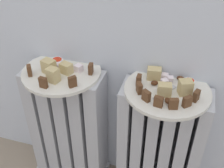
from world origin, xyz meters
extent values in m
cube|color=#B2B2B7|center=(-0.19, 0.28, 0.01)|extent=(0.32, 0.13, 0.03)
cube|color=#B2B2B7|center=(-0.32, 0.28, 0.29)|extent=(0.05, 0.13, 0.53)
cube|color=#B2B2B7|center=(-0.26, 0.28, 0.29)|extent=(0.05, 0.13, 0.53)
cube|color=#B2B2B7|center=(-0.19, 0.28, 0.29)|extent=(0.05, 0.13, 0.53)
cube|color=#B2B2B7|center=(-0.13, 0.28, 0.29)|extent=(0.05, 0.13, 0.53)
cube|color=#B2B2B7|center=(-0.06, 0.28, 0.29)|extent=(0.05, 0.13, 0.53)
cube|color=#B2B2B7|center=(0.06, 0.28, 0.29)|extent=(0.04, 0.13, 0.53)
cube|color=#B2B2B7|center=(0.11, 0.28, 0.29)|extent=(0.04, 0.13, 0.53)
cube|color=#B2B2B7|center=(0.17, 0.28, 0.29)|extent=(0.04, 0.13, 0.53)
cube|color=#B2B2B7|center=(0.22, 0.28, 0.29)|extent=(0.04, 0.13, 0.53)
cube|color=#B2B2B7|center=(0.27, 0.28, 0.29)|extent=(0.04, 0.13, 0.53)
cube|color=#B2B2B7|center=(0.33, 0.28, 0.29)|extent=(0.04, 0.13, 0.53)
cylinder|color=silver|center=(-0.19, 0.28, 0.56)|extent=(0.29, 0.29, 0.01)
cylinder|color=silver|center=(0.19, 0.28, 0.56)|extent=(0.29, 0.29, 0.01)
cube|color=#56351E|center=(-0.29, 0.22, 0.59)|extent=(0.03, 0.03, 0.04)
cube|color=#56351E|center=(-0.21, 0.17, 0.59)|extent=(0.03, 0.02, 0.04)
cube|color=#56351E|center=(-0.11, 0.20, 0.59)|extent=(0.03, 0.03, 0.04)
cube|color=#56351E|center=(-0.08, 0.29, 0.59)|extent=(0.02, 0.03, 0.04)
cube|color=tan|center=(-0.19, 0.21, 0.59)|extent=(0.05, 0.04, 0.05)
cube|color=tan|center=(-0.23, 0.26, 0.59)|extent=(0.05, 0.05, 0.05)
cube|color=tan|center=(-0.17, 0.27, 0.59)|extent=(0.05, 0.04, 0.04)
cube|color=white|center=(-0.13, 0.30, 0.58)|extent=(0.03, 0.03, 0.02)
cube|color=white|center=(-0.20, 0.29, 0.58)|extent=(0.03, 0.03, 0.02)
ellipsoid|color=#4C2814|center=(-0.27, 0.29, 0.58)|extent=(0.02, 0.03, 0.01)
ellipsoid|color=#4C2814|center=(-0.19, 0.32, 0.58)|extent=(0.03, 0.03, 0.02)
cylinder|color=white|center=(-0.23, 0.32, 0.58)|extent=(0.04, 0.04, 0.02)
cylinder|color=red|center=(-0.23, 0.32, 0.59)|extent=(0.04, 0.04, 0.01)
cube|color=#56351E|center=(0.10, 0.28, 0.59)|extent=(0.02, 0.03, 0.04)
cube|color=#56351E|center=(0.11, 0.23, 0.59)|extent=(0.03, 0.03, 0.04)
cube|color=#56351E|center=(0.14, 0.20, 0.59)|extent=(0.03, 0.03, 0.04)
cube|color=#56351E|center=(0.18, 0.18, 0.59)|extent=(0.03, 0.02, 0.04)
cube|color=#56351E|center=(0.22, 0.19, 0.59)|extent=(0.03, 0.02, 0.04)
cube|color=#56351E|center=(0.26, 0.21, 0.59)|extent=(0.03, 0.03, 0.04)
cube|color=#56351E|center=(0.29, 0.25, 0.59)|extent=(0.02, 0.03, 0.04)
cube|color=tan|center=(0.19, 0.24, 0.59)|extent=(0.05, 0.04, 0.04)
cube|color=tan|center=(0.14, 0.33, 0.59)|extent=(0.05, 0.04, 0.04)
cube|color=tan|center=(0.25, 0.27, 0.59)|extent=(0.05, 0.05, 0.05)
cube|color=white|center=(0.18, 0.30, 0.58)|extent=(0.03, 0.03, 0.02)
cube|color=white|center=(0.18, 0.33, 0.58)|extent=(0.02, 0.02, 0.02)
cube|color=white|center=(0.20, 0.32, 0.58)|extent=(0.02, 0.02, 0.02)
ellipsoid|color=#4C2814|center=(0.19, 0.37, 0.58)|extent=(0.03, 0.03, 0.02)
ellipsoid|color=#4C2814|center=(0.20, 0.21, 0.58)|extent=(0.03, 0.03, 0.02)
ellipsoid|color=#4C2814|center=(0.15, 0.29, 0.58)|extent=(0.03, 0.02, 0.02)
ellipsoid|color=#4C2814|center=(0.23, 0.34, 0.58)|extent=(0.03, 0.02, 0.02)
cylinder|color=white|center=(0.26, 0.32, 0.58)|extent=(0.04, 0.04, 0.02)
cylinder|color=red|center=(0.26, 0.32, 0.59)|extent=(0.03, 0.03, 0.01)
cube|color=#B7B7BC|center=(0.18, 0.24, 0.57)|extent=(0.04, 0.07, 0.00)
cube|color=#B7B7BC|center=(0.21, 0.29, 0.57)|extent=(0.03, 0.03, 0.00)
camera|label=1|loc=(0.23, -0.49, 1.13)|focal=44.88mm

